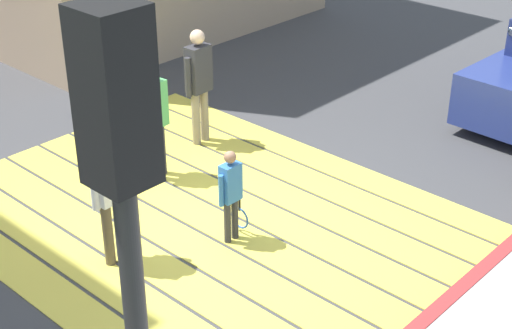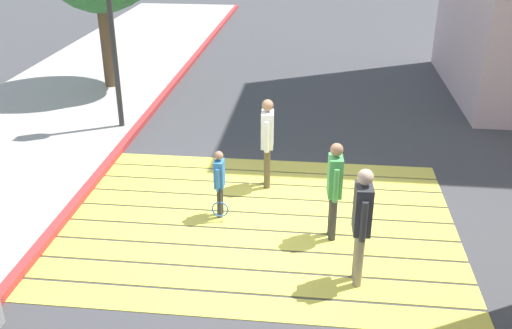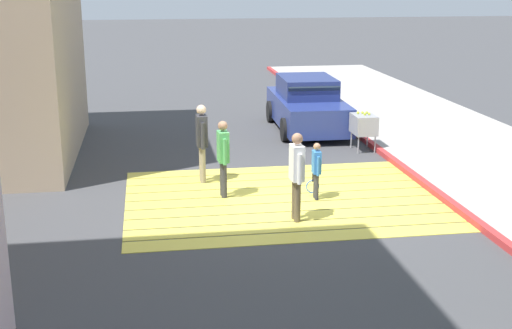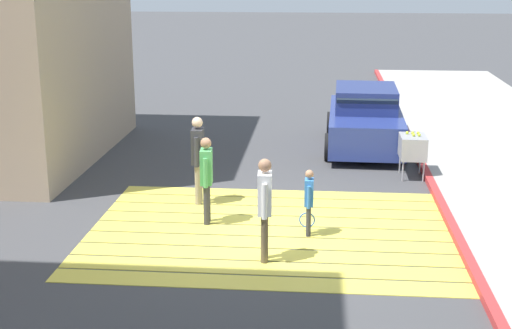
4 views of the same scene
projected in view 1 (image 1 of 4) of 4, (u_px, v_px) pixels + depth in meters
The scene contains 8 objects.
ground_plane at pixel (200, 216), 9.73m from camera, with size 120.00×120.00×0.00m, color #424244.
crosswalk_stripes at pixel (200, 215), 9.72m from camera, with size 6.40×4.90×0.01m.
curb_painted at pixel (422, 326), 7.75m from camera, with size 0.16×40.00×0.13m, color #BC3333.
traffic_light_corner at pixel (126, 246), 3.72m from camera, with size 0.39×0.28×4.24m.
pedestrian_adult_lead at pixel (199, 79), 11.11m from camera, with size 0.24×0.51×1.75m.
pedestrian_adult_trailing at pixel (155, 114), 10.20m from camera, with size 0.23×0.48×1.62m.
pedestrian_adult_side at pixel (109, 186), 8.40m from camera, with size 0.23×0.50×1.70m.
pedestrian_child_with_racket at pixel (231, 192), 8.93m from camera, with size 0.28×0.37×1.20m.
Camera 1 is at (-6.15, 5.60, 5.13)m, focal length 54.00 mm.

